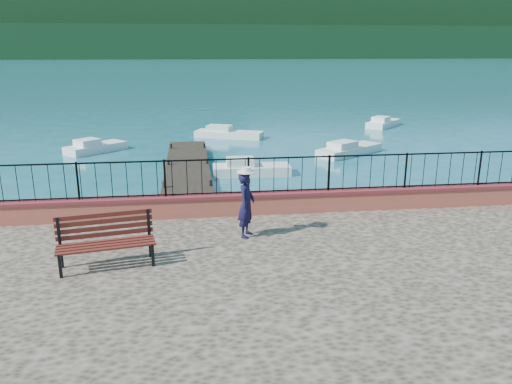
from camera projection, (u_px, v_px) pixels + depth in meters
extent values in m
plane|color=#19596B|center=(284.00, 323.00, 10.43)|extent=(2000.00, 2000.00, 0.00)
cube|color=#A54C3B|center=(260.00, 203.00, 13.54)|extent=(28.00, 0.46, 0.58)
cube|color=black|center=(260.00, 176.00, 13.33)|extent=(27.00, 0.05, 0.95)
cube|color=#2D231C|center=(187.00, 178.00, 21.57)|extent=(2.00, 16.00, 0.30)
cube|color=black|center=(191.00, 43.00, 293.75)|extent=(900.00, 60.00, 18.00)
cube|color=black|center=(189.00, 24.00, 347.31)|extent=(900.00, 120.00, 44.00)
ellipsoid|color=#142D23|center=(383.00, 54.00, 571.55)|extent=(448.00, 384.00, 180.00)
cube|color=black|center=(107.00, 256.00, 10.20)|extent=(2.02, 0.93, 0.49)
cube|color=maroon|center=(105.00, 226.00, 10.33)|extent=(1.93, 0.42, 0.59)
imported|color=black|center=(246.00, 205.00, 11.75)|extent=(0.57, 0.67, 1.57)
cylinder|color=white|center=(246.00, 170.00, 11.51)|extent=(0.44, 0.44, 0.12)
cube|color=silver|center=(5.00, 218.00, 15.67)|extent=(3.98, 2.94, 0.80)
cube|color=silver|center=(252.00, 166.00, 22.65)|extent=(3.52, 1.39, 0.80)
cube|color=silver|center=(350.00, 147.00, 27.03)|extent=(4.19, 3.46, 0.80)
cube|color=silver|center=(96.00, 145.00, 27.66)|extent=(3.30, 3.24, 0.80)
cube|color=silver|center=(229.00, 131.00, 32.07)|extent=(4.51, 2.84, 0.80)
cube|color=white|center=(383.00, 121.00, 36.71)|extent=(3.39, 3.51, 0.80)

